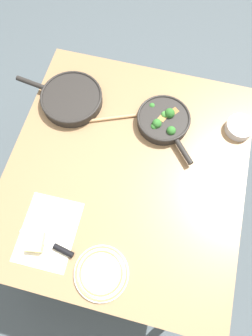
{
  "coord_description": "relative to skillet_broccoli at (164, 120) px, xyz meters",
  "views": [
    {
      "loc": [
        0.46,
        0.12,
        1.96
      ],
      "look_at": [
        0.0,
        0.0,
        0.76
      ],
      "focal_mm": 32.0,
      "sensor_mm": 36.0,
      "label": 1
    }
  ],
  "objects": [
    {
      "name": "skillet_broccoli",
      "position": [
        0.0,
        0.0,
        0.0
      ],
      "size": [
        0.32,
        0.29,
        0.08
      ],
      "rotation": [
        0.0,
        0.0,
        0.71
      ],
      "color": "black",
      "rests_on": "dining_table_red"
    },
    {
      "name": "cheese_block",
      "position": [
        0.66,
        -0.38,
        -0.01
      ],
      "size": [
        0.09,
        0.08,
        0.04
      ],
      "color": "#EFD67A",
      "rests_on": "dining_table_red"
    },
    {
      "name": "prep_bowl_steel",
      "position": [
        -0.05,
        0.34,
        -0.01
      ],
      "size": [
        0.13,
        0.13,
        0.04
      ],
      "color": "#B7B7BC",
      "rests_on": "dining_table_red"
    },
    {
      "name": "dinner_plate_stack",
      "position": [
        0.71,
        -0.1,
        -0.02
      ],
      "size": [
        0.21,
        0.21,
        0.03
      ],
      "color": "silver",
      "rests_on": "dining_table_red"
    },
    {
      "name": "dining_table_red",
      "position": [
        0.27,
        -0.11,
        -0.11
      ],
      "size": [
        1.14,
        1.04,
        0.74
      ],
      "color": "olive",
      "rests_on": "ground_plane"
    },
    {
      "name": "skillet_eggs",
      "position": [
        -0.01,
        -0.45,
        -0.0
      ],
      "size": [
        0.29,
        0.44,
        0.05
      ],
      "rotation": [
        0.0,
        0.0,
        4.56
      ],
      "color": "black",
      "rests_on": "dining_table_red"
    },
    {
      "name": "parchment_sheet",
      "position": [
        0.61,
        -0.35,
        -0.03
      ],
      "size": [
        0.29,
        0.22,
        0.0
      ],
      "color": "silver",
      "rests_on": "dining_table_red"
    },
    {
      "name": "wooden_spoon",
      "position": [
        0.05,
        -0.28,
        -0.02
      ],
      "size": [
        0.18,
        0.38,
        0.02
      ],
      "rotation": [
        0.0,
        0.0,
        5.1
      ],
      "color": "tan",
      "rests_on": "dining_table_red"
    },
    {
      "name": "ground_plane",
      "position": [
        0.27,
        -0.11,
        -0.77
      ],
      "size": [
        14.0,
        14.0,
        0.0
      ],
      "primitive_type": "plane",
      "color": "#424C51"
    },
    {
      "name": "grater_knife",
      "position": [
        0.65,
        -0.3,
        -0.02
      ],
      "size": [
        0.07,
        0.24,
        0.02
      ],
      "rotation": [
        0.0,
        0.0,
        4.51
      ],
      "color": "silver",
      "rests_on": "dining_table_red"
    }
  ]
}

